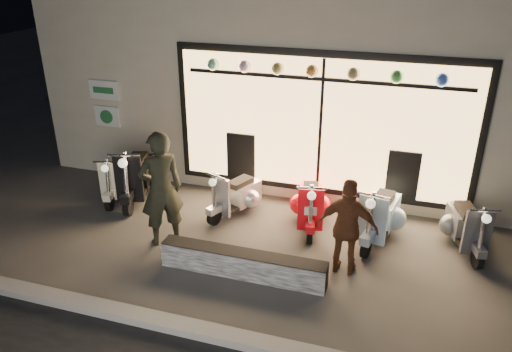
{
  "coord_description": "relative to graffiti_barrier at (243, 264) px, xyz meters",
  "views": [
    {
      "loc": [
        2.21,
        -6.44,
        4.44
      ],
      "look_at": [
        0.01,
        0.6,
        1.05
      ],
      "focal_mm": 35.0,
      "sensor_mm": 36.0,
      "label": 1
    }
  ],
  "objects": [
    {
      "name": "scooter_cream",
      "position": [
        -3.15,
        1.82,
        0.17
      ],
      "size": [
        0.61,
        1.29,
        0.92
      ],
      "rotation": [
        0.0,
        0.0,
        0.24
      ],
      "color": "black",
      "rests_on": "ground"
    },
    {
      "name": "scooter_red",
      "position": [
        0.62,
        1.84,
        0.18
      ],
      "size": [
        0.6,
        1.33,
        0.95
      ],
      "rotation": [
        0.0,
        0.0,
        0.2
      ],
      "color": "black",
      "rests_on": "ground"
    },
    {
      "name": "graffiti_barrier",
      "position": [
        0.0,
        0.0,
        0.0
      ],
      "size": [
        2.5,
        0.28,
        0.4
      ],
      "primitive_type": "cube",
      "color": "black",
      "rests_on": "ground"
    },
    {
      "name": "scooter_silver",
      "position": [
        -0.7,
        1.86,
        0.16
      ],
      "size": [
        0.72,
        1.22,
        0.89
      ],
      "rotation": [
        0.0,
        0.0,
        -0.4
      ],
      "color": "black",
      "rests_on": "ground"
    },
    {
      "name": "scooter_blue",
      "position": [
        1.83,
        1.77,
        0.21
      ],
      "size": [
        0.63,
        1.43,
        1.02
      ],
      "rotation": [
        0.0,
        0.0,
        -0.19
      ],
      "color": "black",
      "rests_on": "ground"
    },
    {
      "name": "shop_building",
      "position": [
        -0.19,
        5.63,
        1.9
      ],
      "size": [
        10.2,
        6.23,
        4.2
      ],
      "color": "beige",
      "rests_on": "ground"
    },
    {
      "name": "woman",
      "position": [
        1.42,
        0.55,
        0.55
      ],
      "size": [
        0.9,
        0.4,
        1.51
      ],
      "primitive_type": "imported",
      "rotation": [
        0.0,
        0.0,
        3.11
      ],
      "color": "brown",
      "rests_on": "ground"
    },
    {
      "name": "scooter_black",
      "position": [
        -2.79,
        1.9,
        0.25
      ],
      "size": [
        0.78,
        1.56,
        1.11
      ],
      "rotation": [
        0.0,
        0.0,
        0.28
      ],
      "color": "black",
      "rests_on": "ground"
    },
    {
      "name": "man",
      "position": [
        -1.53,
        0.5,
        0.76
      ],
      "size": [
        0.83,
        0.81,
        1.93
      ],
      "primitive_type": "imported",
      "rotation": [
        0.0,
        0.0,
        3.88
      ],
      "color": "black",
      "rests_on": "ground"
    },
    {
      "name": "ground",
      "position": [
        -0.2,
        0.65,
        -0.2
      ],
      "size": [
        40.0,
        40.0,
        0.0
      ],
      "primitive_type": "plane",
      "color": "#383533",
      "rests_on": "ground"
    },
    {
      "name": "kerb",
      "position": [
        -0.2,
        -1.35,
        -0.14
      ],
      "size": [
        40.0,
        0.25,
        0.12
      ],
      "primitive_type": "cube",
      "color": "slate",
      "rests_on": "ground"
    },
    {
      "name": "scooter_grey",
      "position": [
        3.16,
        1.89,
        0.17
      ],
      "size": [
        0.63,
        1.3,
        0.92
      ],
      "rotation": [
        0.0,
        0.0,
        0.25
      ],
      "color": "black",
      "rests_on": "ground"
    }
  ]
}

